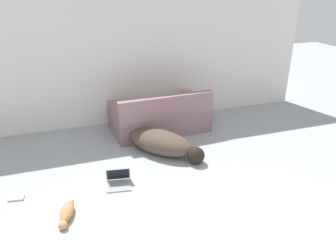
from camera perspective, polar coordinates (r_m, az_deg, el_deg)
name	(u,v)px	position (r m, az deg, el deg)	size (l,w,h in m)	color
wall_back	(120,57)	(6.04, -8.38, 11.75)	(7.39, 0.06, 2.47)	silver
couch	(160,118)	(5.86, -1.40, 1.47)	(1.72, 0.99, 0.76)	gray
dog	(162,143)	(5.11, -1.02, -2.93)	(1.14, 1.37, 0.36)	#4C3D33
cat	(67,213)	(4.03, -17.25, -14.29)	(0.23, 0.54, 0.12)	#BC7A47
laptop_open	(118,179)	(4.45, -8.63, -9.16)	(0.36, 0.35, 0.22)	gray
book_cream	(16,198)	(4.57, -24.93, -11.29)	(0.20, 0.14, 0.02)	beige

